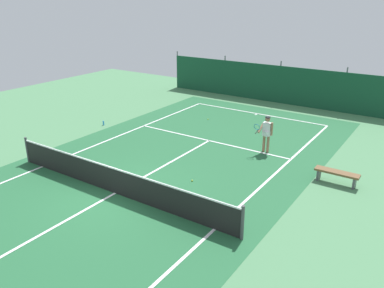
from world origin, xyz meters
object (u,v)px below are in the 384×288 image
(tennis_net, at_px, (114,180))
(parked_car, at_px, (273,80))
(tennis_player, at_px, (267,132))
(water_bottle, at_px, (103,123))
(courtside_bench, at_px, (337,174))
(tennis_ball_midcourt, at_px, (192,181))
(tennis_ball_near_player, at_px, (208,119))

(tennis_net, distance_m, parked_car, 17.97)
(tennis_player, height_order, parked_car, parked_car)
(tennis_player, relative_size, water_bottle, 6.83)
(courtside_bench, relative_size, water_bottle, 6.67)
(tennis_ball_midcourt, height_order, courtside_bench, courtside_bench)
(tennis_net, xyz_separation_m, water_bottle, (-6.02, 5.29, -0.39))
(water_bottle, bearing_deg, tennis_ball_midcourt, -21.04)
(tennis_ball_near_player, bearing_deg, parked_car, 88.27)
(courtside_bench, bearing_deg, tennis_player, 157.55)
(tennis_ball_midcourt, relative_size, parked_car, 0.02)
(tennis_net, bearing_deg, parked_car, 94.97)
(tennis_player, relative_size, parked_car, 0.37)
(parked_car, height_order, courtside_bench, parked_car)
(parked_car, bearing_deg, tennis_player, 103.97)
(tennis_net, relative_size, courtside_bench, 6.33)
(tennis_net, height_order, tennis_ball_near_player, tennis_net)
(tennis_player, height_order, water_bottle, tennis_player)
(courtside_bench, bearing_deg, tennis_ball_near_player, 153.28)
(tennis_player, xyz_separation_m, courtside_bench, (3.48, -1.44, -0.59))
(tennis_net, xyz_separation_m, tennis_player, (2.83, 6.60, 0.45))
(water_bottle, bearing_deg, tennis_player, 8.45)
(tennis_ball_near_player, relative_size, courtside_bench, 0.04)
(tennis_player, bearing_deg, courtside_bench, 159.74)
(tennis_player, distance_m, tennis_ball_near_player, 5.43)
(tennis_ball_midcourt, bearing_deg, courtside_bench, 32.15)
(water_bottle, bearing_deg, tennis_net, -41.28)
(parked_car, bearing_deg, courtside_bench, 114.45)
(tennis_player, xyz_separation_m, tennis_ball_near_player, (-4.65, 2.65, -0.93))
(courtside_bench, height_order, water_bottle, courtside_bench)
(tennis_ball_near_player, height_order, parked_car, parked_car)
(courtside_bench, xyz_separation_m, water_bottle, (-12.33, 0.12, -0.25))
(parked_car, relative_size, water_bottle, 18.31)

